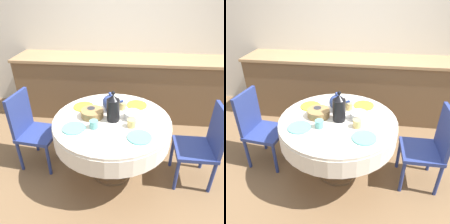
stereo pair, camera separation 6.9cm
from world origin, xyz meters
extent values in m
plane|color=brown|center=(0.00, 0.00, 0.00)|extent=(12.00, 12.00, 0.00)
cube|color=silver|center=(0.00, 1.71, 1.30)|extent=(7.00, 0.05, 2.60)
cube|color=brown|center=(0.00, 1.38, 0.46)|extent=(3.20, 0.60, 0.91)
cube|color=#A37F56|center=(0.00, 1.38, 0.93)|extent=(3.24, 0.64, 0.04)
cylinder|color=brown|center=(0.00, 0.00, 0.02)|extent=(0.44, 0.44, 0.04)
cylinder|color=brown|center=(0.00, 0.00, 0.28)|extent=(0.11, 0.11, 0.48)
cylinder|color=silver|center=(0.00, 0.00, 0.61)|extent=(1.19, 1.19, 0.18)
cylinder|color=silver|center=(0.00, 0.00, 0.71)|extent=(1.18, 1.18, 0.03)
cube|color=navy|center=(0.86, 0.00, 0.41)|extent=(0.40, 0.40, 0.04)
cube|color=navy|center=(1.04, 0.00, 0.67)|extent=(0.04, 0.38, 0.47)
cylinder|color=navy|center=(0.68, -0.18, 0.20)|extent=(0.04, 0.04, 0.39)
cylinder|color=navy|center=(0.68, 0.18, 0.20)|extent=(0.04, 0.04, 0.39)
cylinder|color=navy|center=(1.04, -0.18, 0.20)|extent=(0.04, 0.04, 0.39)
cylinder|color=navy|center=(1.04, 0.18, 0.20)|extent=(0.04, 0.04, 0.39)
cube|color=navy|center=(-0.85, 0.09, 0.41)|extent=(0.44, 0.44, 0.04)
cube|color=navy|center=(-1.04, 0.11, 0.67)|extent=(0.08, 0.38, 0.47)
cylinder|color=navy|center=(-0.66, 0.25, 0.20)|extent=(0.04, 0.04, 0.39)
cylinder|color=navy|center=(-0.70, -0.10, 0.20)|extent=(0.04, 0.04, 0.39)
cylinder|color=navy|center=(-1.01, 0.29, 0.20)|extent=(0.04, 0.04, 0.39)
cylinder|color=navy|center=(-1.05, -0.06, 0.20)|extent=(0.04, 0.04, 0.39)
cylinder|color=#60BCB7|center=(-0.34, -0.21, 0.73)|extent=(0.22, 0.22, 0.01)
cylinder|color=#5BA39E|center=(-0.15, -0.17, 0.77)|extent=(0.08, 0.08, 0.08)
cylinder|color=#60BCB7|center=(0.27, -0.29, 0.73)|extent=(0.22, 0.22, 0.01)
cylinder|color=#DBB766|center=(0.20, -0.12, 0.77)|extent=(0.08, 0.08, 0.08)
cylinder|color=yellow|center=(-0.33, 0.21, 0.73)|extent=(0.22, 0.22, 0.01)
cylinder|color=#28282D|center=(-0.22, 0.06, 0.77)|extent=(0.08, 0.08, 0.08)
cylinder|color=yellow|center=(0.25, 0.31, 0.73)|extent=(0.22, 0.22, 0.01)
cylinder|color=#DBB766|center=(0.09, 0.21, 0.77)|extent=(0.08, 0.08, 0.08)
cylinder|color=black|center=(0.01, -0.02, 0.84)|extent=(0.13, 0.13, 0.22)
cone|color=black|center=(0.01, -0.02, 0.98)|extent=(0.11, 0.11, 0.05)
sphere|color=black|center=(0.01, -0.02, 1.02)|extent=(0.04, 0.04, 0.04)
cylinder|color=#33478E|center=(-0.04, 0.18, 0.73)|extent=(0.09, 0.09, 0.01)
sphere|color=#33478E|center=(-0.04, 0.18, 0.82)|extent=(0.16, 0.16, 0.16)
cylinder|color=#33478E|center=(0.06, 0.18, 0.83)|extent=(0.09, 0.03, 0.06)
sphere|color=#33478E|center=(-0.04, 0.18, 0.92)|extent=(0.04, 0.04, 0.04)
cylinder|color=olive|center=(-0.20, 0.03, 0.76)|extent=(0.23, 0.23, 0.07)
cylinder|color=silver|center=(0.21, 0.03, 0.76)|extent=(0.17, 0.17, 0.07)
camera|label=1|loc=(0.19, -1.84, 1.89)|focal=35.00mm
camera|label=2|loc=(0.26, -1.84, 1.89)|focal=35.00mm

